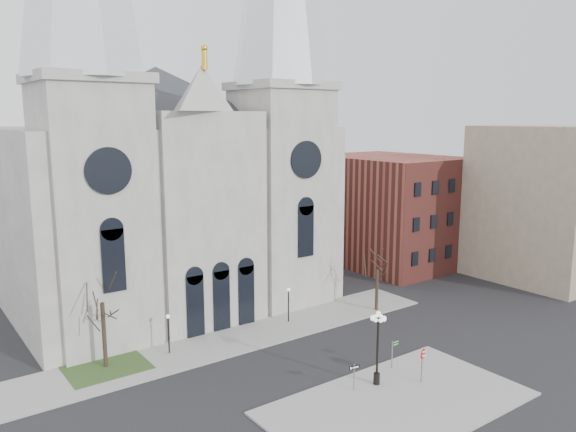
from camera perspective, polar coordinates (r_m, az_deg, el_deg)
ground at (r=41.77m, az=2.87°, el=-17.06°), size 160.00×160.00×0.00m
sidewalk_near at (r=40.37m, az=11.08°, el=-18.16°), size 18.00×10.00×0.14m
sidewalk_far at (r=49.96m, az=-5.29°, el=-12.29°), size 40.00×6.00×0.14m
grass_patch at (r=46.67m, az=-18.00°, el=-14.41°), size 6.00×5.00×0.18m
cathedral at (r=56.75m, az=-11.86°, el=9.29°), size 33.00×26.66×54.00m
bg_building_brick at (r=74.77m, az=10.17°, el=0.64°), size 14.00×18.00×14.00m
bg_building_tan at (r=71.40m, az=24.06°, el=1.10°), size 10.00×14.00×18.00m
tree_left at (r=44.73m, az=-18.38°, el=-7.97°), size 3.20×3.20×7.50m
tree_right at (r=55.90m, az=9.08°, el=-5.18°), size 3.20×3.20×6.00m
ped_lamp_left at (r=47.00m, az=-12.06°, el=-10.99°), size 0.32×0.32×3.26m
ped_lamp_right at (r=52.67m, az=0.05°, el=-8.43°), size 0.32×0.32×3.26m
stop_sign at (r=42.53m, az=13.47°, el=-13.81°), size 0.96×0.13×2.66m
globe_lamp at (r=41.03m, az=9.11°, el=-12.19°), size 1.50×1.50×5.48m
one_way_sign at (r=40.92m, az=6.73°, el=-15.46°), size 0.83×0.19×1.90m
street_name_sign at (r=44.51m, az=10.61°, el=-13.41°), size 0.70×0.09×2.19m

